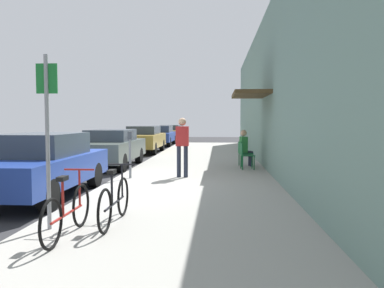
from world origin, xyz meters
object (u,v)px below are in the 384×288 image
(parked_car_2, at_px, (144,139))
(cafe_chair_0, at_px, (245,154))
(parked_car_1, at_px, (111,147))
(bicycle_0, at_px, (68,212))
(parked_car_0, at_px, (41,164))
(parked_car_3, at_px, (160,135))
(street_sign, at_px, (47,128))
(parking_meter, at_px, (130,151))
(pedestrian_standing, at_px, (182,142))
(parked_car_4, at_px, (170,133))
(cafe_chair_1, at_px, (243,152))
(bicycle_1, at_px, (115,201))
(seated_patron_1, at_px, (245,147))

(parked_car_2, bearing_deg, cafe_chair_0, -56.88)
(parked_car_1, height_order, bicycle_0, parked_car_1)
(bicycle_0, relative_size, cafe_chair_0, 1.97)
(parked_car_0, xyz_separation_m, parked_car_3, (-0.00, 17.68, -0.03))
(street_sign, distance_m, bicycle_0, 1.29)
(parking_meter, height_order, pedestrian_standing, pedestrian_standing)
(parked_car_3, distance_m, bicycle_0, 21.02)
(parked_car_4, bearing_deg, cafe_chair_1, -74.83)
(parking_meter, xyz_separation_m, cafe_chair_0, (3.37, 2.20, -0.26))
(parking_meter, distance_m, bicycle_1, 4.78)
(parked_car_0, relative_size, parked_car_3, 1.00)
(parking_meter, distance_m, pedestrian_standing, 1.49)
(street_sign, relative_size, seated_patron_1, 2.02)
(parked_car_1, height_order, cafe_chair_0, parked_car_1)
(parked_car_1, distance_m, cafe_chair_0, 5.07)
(parked_car_3, xyz_separation_m, street_sign, (1.50, -20.57, 0.92))
(parked_car_1, xyz_separation_m, parked_car_3, (-0.00, 12.11, -0.02))
(pedestrian_standing, bearing_deg, cafe_chair_0, 44.92)
(parking_meter, bearing_deg, parked_car_3, 95.70)
(street_sign, relative_size, bicycle_0, 1.52)
(parked_car_0, bearing_deg, street_sign, -62.57)
(parked_car_4, xyz_separation_m, bicycle_0, (1.93, -26.57, -0.23))
(bicycle_0, xyz_separation_m, seated_patron_1, (3.05, 8.44, 0.34))
(parked_car_3, xyz_separation_m, cafe_chair_0, (4.92, -13.34, -0.09))
(parked_car_2, height_order, parking_meter, parking_meter)
(bicycle_0, height_order, cafe_chair_0, bicycle_0)
(cafe_chair_1, bearing_deg, bicycle_0, -109.52)
(bicycle_1, bearing_deg, parked_car_0, 133.43)
(parked_car_0, bearing_deg, parked_car_3, 90.00)
(parked_car_3, height_order, parked_car_4, parked_car_3)
(street_sign, bearing_deg, parked_car_3, 94.17)
(parked_car_2, relative_size, parked_car_3, 1.00)
(parked_car_1, relative_size, parked_car_3, 1.00)
(street_sign, bearing_deg, pedestrian_standing, 74.26)
(parking_meter, xyz_separation_m, pedestrian_standing, (1.45, 0.28, 0.23))
(street_sign, xyz_separation_m, bicycle_1, (0.90, 0.35, -1.16))
(parked_car_4, relative_size, street_sign, 1.69)
(parked_car_3, distance_m, seated_patron_1, 13.45)
(parked_car_2, distance_m, bicycle_0, 15.25)
(parked_car_0, xyz_separation_m, seated_patron_1, (4.98, 5.19, 0.07))
(street_sign, bearing_deg, parked_car_0, 117.43)
(parked_car_2, bearing_deg, parked_car_3, 90.00)
(bicycle_1, bearing_deg, parked_car_1, 106.51)
(pedestrian_standing, bearing_deg, parked_car_3, 101.12)
(parked_car_1, xyz_separation_m, parking_meter, (1.55, -3.43, 0.15))
(parked_car_0, relative_size, pedestrian_standing, 2.59)
(parked_car_4, relative_size, pedestrian_standing, 2.59)
(parked_car_4, bearing_deg, bicycle_0, -85.85)
(parked_car_0, bearing_deg, bicycle_1, -46.57)
(parking_meter, distance_m, cafe_chair_0, 4.03)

